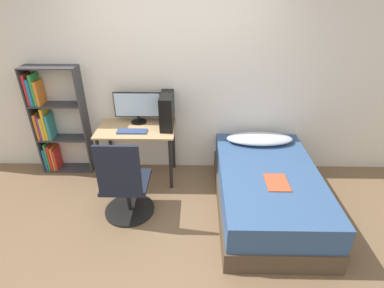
{
  "coord_description": "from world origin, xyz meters",
  "views": [
    {
      "loc": [
        0.27,
        -2.3,
        2.45
      ],
      "look_at": [
        0.22,
        0.77,
        0.75
      ],
      "focal_mm": 28.0,
      "sensor_mm": 36.0,
      "label": 1
    }
  ],
  "objects_px": {
    "bookshelf": "(51,124)",
    "bed": "(267,190)",
    "office_chair": "(125,189)",
    "pc_tower": "(167,111)",
    "keyboard": "(132,131)",
    "monitor": "(138,106)"
  },
  "relations": [
    {
      "from": "office_chair",
      "to": "bed",
      "type": "bearing_deg",
      "value": 5.21
    },
    {
      "from": "pc_tower",
      "to": "bed",
      "type": "bearing_deg",
      "value": -30.12
    },
    {
      "from": "keyboard",
      "to": "monitor",
      "type": "bearing_deg",
      "value": 83.16
    },
    {
      "from": "bed",
      "to": "pc_tower",
      "type": "height_order",
      "value": "pc_tower"
    },
    {
      "from": "monitor",
      "to": "pc_tower",
      "type": "xyz_separation_m",
      "value": [
        0.4,
        -0.12,
        -0.01
      ]
    },
    {
      "from": "bookshelf",
      "to": "monitor",
      "type": "relative_size",
      "value": 2.44
    },
    {
      "from": "bookshelf",
      "to": "monitor",
      "type": "height_order",
      "value": "bookshelf"
    },
    {
      "from": "bed",
      "to": "monitor",
      "type": "xyz_separation_m",
      "value": [
        -1.61,
        0.82,
        0.72
      ]
    },
    {
      "from": "office_chair",
      "to": "monitor",
      "type": "height_order",
      "value": "monitor"
    },
    {
      "from": "pc_tower",
      "to": "keyboard",
      "type": "bearing_deg",
      "value": -156.99
    },
    {
      "from": "bed",
      "to": "keyboard",
      "type": "bearing_deg",
      "value": 162.46
    },
    {
      "from": "keyboard",
      "to": "bookshelf",
      "type": "bearing_deg",
      "value": 165.51
    },
    {
      "from": "bed",
      "to": "keyboard",
      "type": "height_order",
      "value": "keyboard"
    },
    {
      "from": "bed",
      "to": "bookshelf",
      "type": "bearing_deg",
      "value": 163.71
    },
    {
      "from": "monitor",
      "to": "pc_tower",
      "type": "relative_size",
      "value": 1.42
    },
    {
      "from": "keyboard",
      "to": "pc_tower",
      "type": "xyz_separation_m",
      "value": [
        0.43,
        0.18,
        0.21
      ]
    },
    {
      "from": "office_chair",
      "to": "monitor",
      "type": "bearing_deg",
      "value": 88.93
    },
    {
      "from": "office_chair",
      "to": "pc_tower",
      "type": "distance_m",
      "value": 1.12
    },
    {
      "from": "bookshelf",
      "to": "office_chair",
      "type": "xyz_separation_m",
      "value": [
        1.19,
        -0.97,
        -0.35
      ]
    },
    {
      "from": "bookshelf",
      "to": "bed",
      "type": "relative_size",
      "value": 0.8
    },
    {
      "from": "bookshelf",
      "to": "office_chair",
      "type": "relative_size",
      "value": 1.46
    },
    {
      "from": "bed",
      "to": "pc_tower",
      "type": "xyz_separation_m",
      "value": [
        -1.21,
        0.7,
        0.71
      ]
    }
  ]
}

